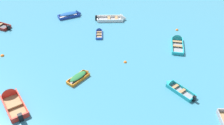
# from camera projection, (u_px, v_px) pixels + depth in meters

# --- Properties ---
(rowboat_turquoise_back_row_center) EXTENTS (2.86, 3.27, 0.95)m
(rowboat_turquoise_back_row_center) POSITION_uv_depth(u_px,v_px,m) (175.00, 87.00, 26.17)
(rowboat_turquoise_back_row_center) COLOR gray
(rowboat_turquoise_back_row_center) RESTS_ON ground_plane
(rowboat_blue_cluster_inner) EXTENTS (0.88, 2.69, 0.77)m
(rowboat_blue_cluster_inner) POSITION_uv_depth(u_px,v_px,m) (99.00, 32.00, 35.39)
(rowboat_blue_cluster_inner) COLOR #99754C
(rowboat_blue_cluster_inner) RESTS_ON ground_plane
(rowboat_red_outer_left) EXTENTS (3.60, 4.45, 1.47)m
(rowboat_red_outer_left) POSITION_uv_depth(u_px,v_px,m) (11.00, 99.00, 24.75)
(rowboat_red_outer_left) COLOR #99754C
(rowboat_red_outer_left) RESTS_ON ground_plane
(rowboat_white_foreground_center) EXTENTS (4.63, 1.59, 1.39)m
(rowboat_white_foreground_center) POSITION_uv_depth(u_px,v_px,m) (117.00, 19.00, 38.43)
(rowboat_white_foreground_center) COLOR gray
(rowboat_white_foreground_center) RESTS_ON ground_plane
(rowboat_orange_distant_center) EXTENTS (2.57, 2.82, 0.89)m
(rowboat_orange_distant_center) POSITION_uv_depth(u_px,v_px,m) (81.00, 75.00, 27.56)
(rowboat_orange_distant_center) COLOR gray
(rowboat_orange_distant_center) RESTS_ON ground_plane
(rowboat_turquoise_far_right) EXTENTS (2.08, 4.41, 1.28)m
(rowboat_turquoise_far_right) POSITION_uv_depth(u_px,v_px,m) (177.00, 41.00, 33.37)
(rowboat_turquoise_far_right) COLOR gray
(rowboat_turquoise_far_right) RESTS_ON ground_plane
(rowboat_deep_blue_cluster_outer) EXTENTS (3.78, 2.59, 1.17)m
(rowboat_deep_blue_cluster_outer) POSITION_uv_depth(u_px,v_px,m) (73.00, 14.00, 39.41)
(rowboat_deep_blue_cluster_outer) COLOR beige
(rowboat_deep_blue_cluster_outer) RESTS_ON ground_plane
(mooring_buoy_between_boats_left) EXTENTS (0.39, 0.39, 0.39)m
(mooring_buoy_between_boats_left) POSITION_uv_depth(u_px,v_px,m) (177.00, 30.00, 36.06)
(mooring_buoy_between_boats_left) COLOR orange
(mooring_buoy_between_boats_left) RESTS_ON ground_plane
(mooring_buoy_near_foreground) EXTENTS (0.37, 0.37, 0.37)m
(mooring_buoy_near_foreground) POSITION_uv_depth(u_px,v_px,m) (125.00, 62.00, 29.91)
(mooring_buoy_near_foreground) COLOR orange
(mooring_buoy_near_foreground) RESTS_ON ground_plane
(mooring_buoy_trailing) EXTENTS (0.43, 0.43, 0.43)m
(mooring_buoy_trailing) POSITION_uv_depth(u_px,v_px,m) (2.00, 56.00, 30.96)
(mooring_buoy_trailing) COLOR orange
(mooring_buoy_trailing) RESTS_ON ground_plane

